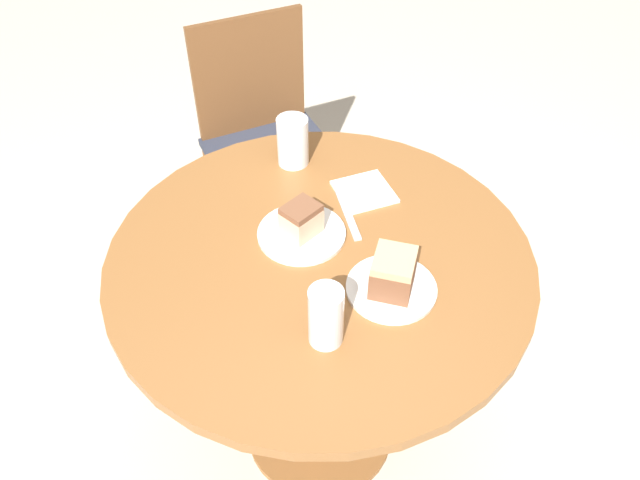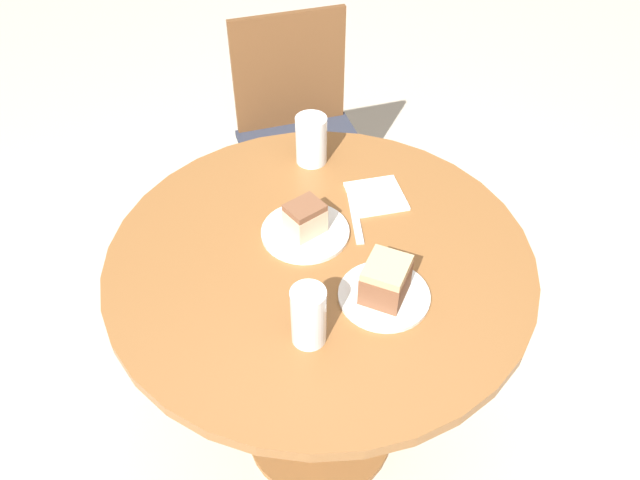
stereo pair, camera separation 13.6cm
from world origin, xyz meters
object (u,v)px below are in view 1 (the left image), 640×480
(plate_far, at_px, (391,288))
(cake_slice_far, at_px, (393,273))
(glass_water, at_px, (293,144))
(cake_slice_near, at_px, (301,220))
(glass_lemonade, at_px, (326,319))
(chair, at_px, (269,145))
(plate_near, at_px, (302,234))

(plate_far, relative_size, cake_slice_far, 1.52)
(cake_slice_far, bearing_deg, glass_water, 98.97)
(glass_water, bearing_deg, plate_far, -81.03)
(cake_slice_near, bearing_deg, plate_far, -58.33)
(plate_far, bearing_deg, glass_lemonade, -155.04)
(chair, distance_m, cake_slice_far, 1.07)
(plate_far, height_order, cake_slice_far, cake_slice_far)
(chair, relative_size, glass_lemonade, 6.54)
(plate_far, height_order, glass_lemonade, glass_lemonade)
(cake_slice_far, bearing_deg, chair, 91.90)
(plate_near, height_order, cake_slice_near, cake_slice_near)
(cake_slice_near, bearing_deg, chair, 82.78)
(plate_near, bearing_deg, chair, 82.78)
(glass_lemonade, bearing_deg, glass_water, 80.86)
(chair, bearing_deg, plate_far, -96.25)
(chair, height_order, cake_slice_near, chair)
(cake_slice_near, height_order, glass_lemonade, glass_lemonade)
(glass_lemonade, bearing_deg, cake_slice_far, 24.96)
(plate_near, distance_m, cake_slice_near, 0.04)
(chair, height_order, glass_lemonade, glass_lemonade)
(glass_water, bearing_deg, plate_near, -101.58)
(glass_water, bearing_deg, glass_lemonade, -99.14)
(plate_near, bearing_deg, cake_slice_near, 0.00)
(chair, bearing_deg, plate_near, -105.38)
(cake_slice_near, bearing_deg, glass_water, 78.42)
(plate_near, relative_size, cake_slice_far, 1.61)
(plate_far, distance_m, glass_water, 0.50)
(chair, bearing_deg, glass_water, -103.03)
(chair, xyz_separation_m, glass_lemonade, (-0.14, -1.08, 0.37))
(plate_near, bearing_deg, cake_slice_far, -58.33)
(cake_slice_near, bearing_deg, glass_lemonade, -96.84)
(plate_far, bearing_deg, glass_water, 98.97)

